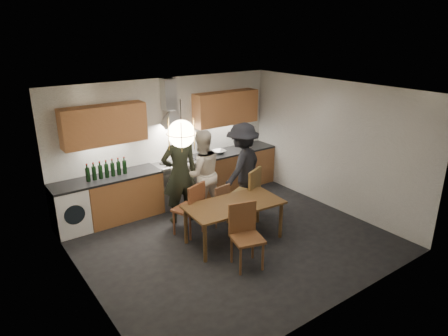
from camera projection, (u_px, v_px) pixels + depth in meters
ground at (232, 239)px, 7.06m from camera, size 5.00×5.00×0.00m
room_shell at (233, 147)px, 6.49m from camera, size 5.02×4.52×2.61m
counter_run at (178, 182)px, 8.42m from camera, size 5.00×0.62×0.90m
range_stove at (177, 183)px, 8.40m from camera, size 0.90×0.60×0.92m
wall_fixtures at (171, 115)px, 8.02m from camera, size 4.30×0.54×1.10m
pendant_lamp at (181, 134)px, 5.73m from camera, size 0.43×0.43×0.70m
dining_table at (234, 208)px, 6.83m from camera, size 1.73×0.96×0.71m
chair_back_left at (192, 206)px, 7.03m from camera, size 0.58×0.58×1.00m
chair_back_mid at (219, 202)px, 7.44m from camera, size 0.42×0.42×0.81m
chair_back_right at (249, 191)px, 7.60m from camera, size 0.63×0.63×1.05m
chair_front at (245, 231)px, 6.16m from camera, size 0.56×0.56×1.01m
person_left at (180, 174)px, 7.44m from camera, size 0.77×0.57×1.93m
person_mid at (202, 174)px, 7.74m from camera, size 0.93×0.78×1.72m
person_right at (242, 167)px, 7.99m from camera, size 1.33×1.07×1.80m
mixing_bowl at (219, 152)px, 8.84m from camera, size 0.31×0.31×0.07m
stock_pot at (248, 144)px, 9.30m from camera, size 0.24×0.24×0.13m
wine_bottles at (106, 169)px, 7.39m from camera, size 0.78×0.08×0.33m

